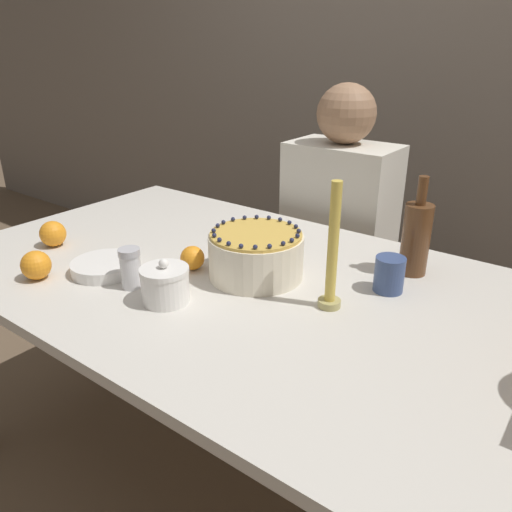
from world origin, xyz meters
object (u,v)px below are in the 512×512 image
Objects in this scene: sugar_shaker at (131,268)px; bottle at (416,237)px; sugar_bowl at (165,284)px; cake at (256,255)px; person_man_blue_shirt at (336,261)px; candle at (333,257)px.

bottle is at bearing 43.55° from sugar_shaker.
bottle is (0.55, 0.52, 0.05)m from sugar_shaker.
sugar_bowl reaches higher than sugar_shaker.
sugar_bowl is at bearing -129.04° from bottle.
person_man_blue_shirt reaches higher than cake.
sugar_bowl is 0.96m from person_man_blue_shirt.
sugar_shaker is 0.35× the size of candle.
candle reaches higher than sugar_bowl.
sugar_bowl is at bearing -110.30° from cake.
sugar_bowl is at bearing 90.59° from person_man_blue_shirt.
cake is 0.25m from candle.
person_man_blue_shirt reaches higher than candle.
bottle is 0.23× the size of person_man_blue_shirt.
person_man_blue_shirt reaches higher than sugar_bowl.
sugar_shaker is 0.09× the size of person_man_blue_shirt.
candle is 0.31m from bottle.
cake is at bearing 48.74° from sugar_shaker.
candle reaches higher than sugar_shaker.
sugar_bowl is at bearing -0.35° from sugar_shaker.
candle is at bearing -6.08° from cake.
cake is at bearing 98.59° from person_man_blue_shirt.
candle is at bearing -106.32° from bottle.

